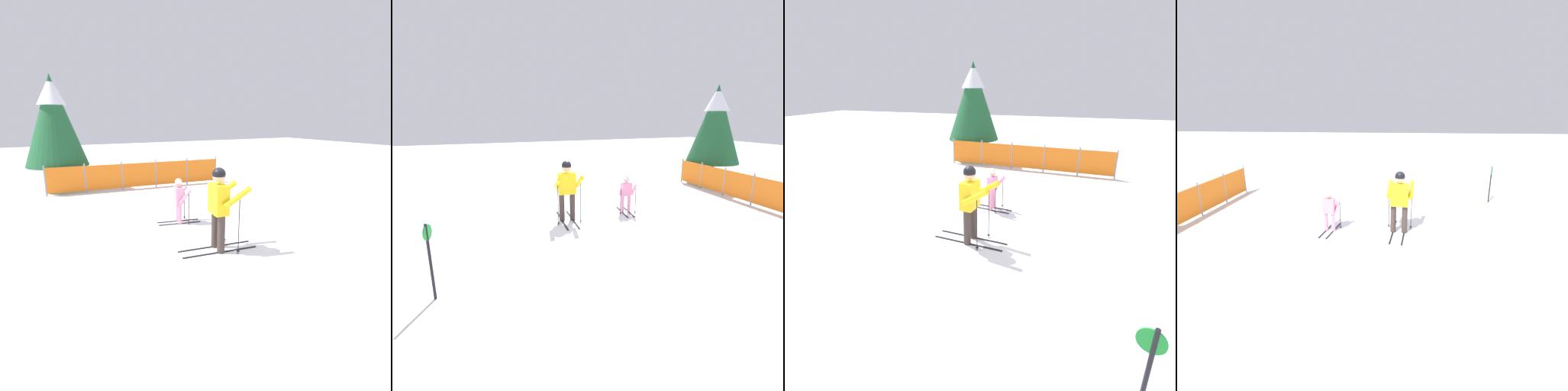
# 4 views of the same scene
# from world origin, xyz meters

# --- Properties ---
(ground_plane) EXTENTS (60.00, 60.00, 0.00)m
(ground_plane) POSITION_xyz_m (0.00, 0.00, 0.00)
(ground_plane) COLOR white
(skier_adult) EXTENTS (1.78, 0.84, 1.85)m
(skier_adult) POSITION_xyz_m (-0.18, -0.14, 1.11)
(skier_adult) COLOR black
(skier_adult) RESTS_ON ground_plane
(skier_child) EXTENTS (1.21, 0.59, 1.26)m
(skier_child) POSITION_xyz_m (-0.23, 1.91, 0.74)
(skier_child) COLOR black
(skier_child) RESTS_ON ground_plane
(safety_fence) EXTENTS (7.07, 0.55, 1.16)m
(safety_fence) POSITION_xyz_m (0.02, 6.59, 0.58)
(safety_fence) COLOR gray
(safety_fence) RESTS_ON ground_plane
(trail_marker) EXTENTS (0.27, 0.12, 1.40)m
(trail_marker) POSITION_xyz_m (2.88, -3.62, 0.86)
(trail_marker) COLOR black
(trail_marker) RESTS_ON ground_plane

